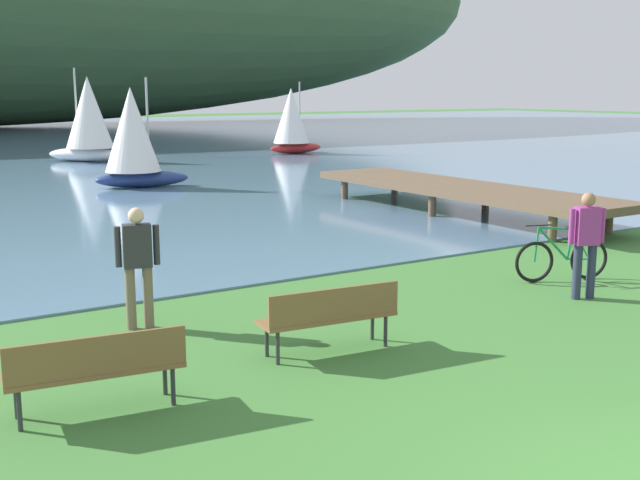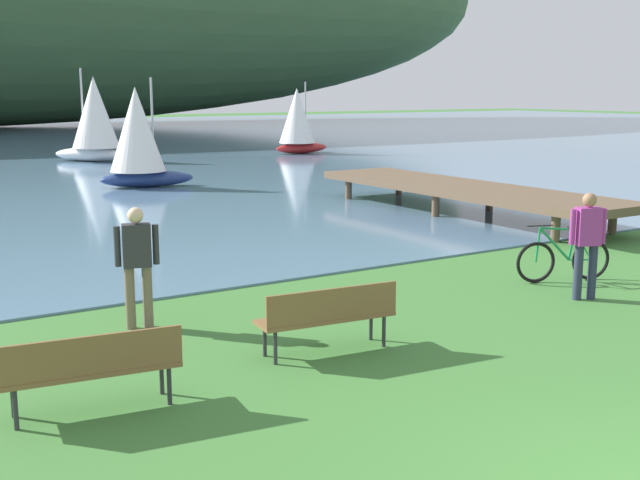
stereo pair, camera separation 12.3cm
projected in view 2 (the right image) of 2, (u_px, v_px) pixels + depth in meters
park_bench_near_camera at (92, 365)px, 8.16m from camera, size 1.85×0.71×0.88m
park_bench_further_along at (328, 314)px, 10.05m from camera, size 1.84×0.67×0.88m
bicycle_leaning_near_bench at (563, 259)px, 13.88m from camera, size 1.68×0.66×1.01m
person_at_shoreline at (137, 260)px, 11.05m from camera, size 0.59×0.31×1.71m
person_on_the_grass at (587, 239)px, 12.58m from camera, size 0.57×0.35×1.71m
sailboat_nearest_to_shore at (94, 118)px, 36.41m from camera, size 3.31×3.43×4.22m
sailboat_mid_bay at (138, 136)px, 26.75m from camera, size 3.23×2.21×3.66m
sailboat_toward_hillside at (298, 120)px, 41.04m from camera, size 3.15×1.95×3.65m
pier_dock at (464, 189)px, 21.24m from camera, size 2.40×10.00×0.80m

